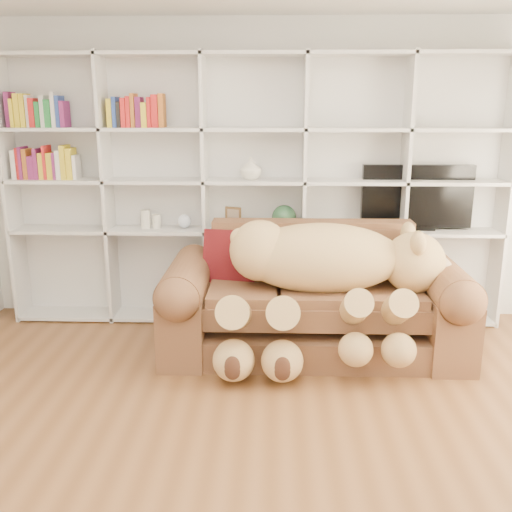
{
  "coord_description": "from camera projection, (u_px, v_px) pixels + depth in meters",
  "views": [
    {
      "loc": [
        0.18,
        -2.75,
        1.96
      ],
      "look_at": [
        0.04,
        1.63,
        0.79
      ],
      "focal_mm": 40.0,
      "sensor_mm": 36.0,
      "label": 1
    }
  ],
  "objects": [
    {
      "name": "figurine_tall",
      "position": [
        146.0,
        219.0,
        5.18
      ],
      "size": [
        0.11,
        0.11,
        0.17
      ],
      "primitive_type": "cylinder",
      "rotation": [
        0.0,
        0.0,
        -0.42
      ],
      "color": "silver",
      "rests_on": "bookshelf"
    },
    {
      "name": "throw_pillow",
      "position": [
        231.0,
        257.0,
        4.73
      ],
      "size": [
        0.48,
        0.33,
        0.47
      ],
      "primitive_type": "cube",
      "rotation": [
        -0.24,
        0.0,
        -0.19
      ],
      "color": "maroon",
      "rests_on": "sofa"
    },
    {
      "name": "green_vase",
      "position": [
        284.0,
        217.0,
        5.13
      ],
      "size": [
        0.22,
        0.22,
        0.22
      ],
      "primitive_type": "sphere",
      "color": "#2E5B38",
      "rests_on": "bookshelf"
    },
    {
      "name": "figurine_short",
      "position": [
        157.0,
        221.0,
        5.18
      ],
      "size": [
        0.1,
        0.1,
        0.13
      ],
      "primitive_type": "cylinder",
      "rotation": [
        0.0,
        0.0,
        0.35
      ],
      "color": "silver",
      "rests_on": "bookshelf"
    },
    {
      "name": "tv",
      "position": [
        417.0,
        198.0,
        5.1
      ],
      "size": [
        0.98,
        0.18,
        0.58
      ],
      "color": "black",
      "rests_on": "bookshelf"
    },
    {
      "name": "teddy_bear",
      "position": [
        323.0,
        274.0,
        4.36
      ],
      "size": [
        1.84,
        0.99,
        1.06
      ],
      "rotation": [
        0.0,
        0.0,
        -0.16
      ],
      "color": "tan",
      "rests_on": "sofa"
    },
    {
      "name": "sofa",
      "position": [
        313.0,
        305.0,
        4.64
      ],
      "size": [
        2.39,
        1.03,
        1.01
      ],
      "color": "brown",
      "rests_on": "floor"
    },
    {
      "name": "bookshelf",
      "position": [
        228.0,
        179.0,
        5.12
      ],
      "size": [
        4.43,
        0.35,
        2.4
      ],
      "color": "silver",
      "rests_on": "floor"
    },
    {
      "name": "picture_frame",
      "position": [
        233.0,
        217.0,
        5.15
      ],
      "size": [
        0.15,
        0.08,
        0.19
      ],
      "primitive_type": "cube",
      "rotation": [
        0.0,
        0.0,
        -0.38
      ],
      "color": "#55391D",
      "rests_on": "bookshelf"
    },
    {
      "name": "shelf_vase",
      "position": [
        251.0,
        168.0,
        5.03
      ],
      "size": [
        0.23,
        0.23,
        0.19
      ],
      "primitive_type": "imported",
      "rotation": [
        0.0,
        0.0,
        -0.3
      ],
      "color": "silver",
      "rests_on": "bookshelf"
    },
    {
      "name": "snow_globe",
      "position": [
        184.0,
        221.0,
        5.17
      ],
      "size": [
        0.12,
        0.12,
        0.12
      ],
      "primitive_type": "sphere",
      "color": "white",
      "rests_on": "bookshelf"
    },
    {
      "name": "floor",
      "position": [
        240.0,
        468.0,
        3.17
      ],
      "size": [
        5.0,
        5.0,
        0.0
      ],
      "primitive_type": "plane",
      "color": "brown",
      "rests_on": "ground"
    },
    {
      "name": "wall_back",
      "position": [
        255.0,
        173.0,
        5.23
      ],
      "size": [
        5.0,
        0.02,
        2.7
      ],
      "primitive_type": "cube",
      "color": "white",
      "rests_on": "floor"
    }
  ]
}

